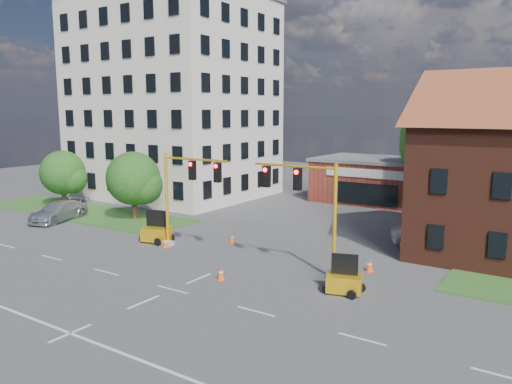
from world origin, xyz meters
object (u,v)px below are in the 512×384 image
signal_mast_east (307,203)px  trailer_west (157,233)px  pickup_white (431,235)px  signal_mast_west (185,190)px  trailer_east (344,282)px

signal_mast_east → trailer_west: signal_mast_east is taller
signal_mast_east → pickup_white: bearing=66.3°
signal_mast_west → signal_mast_east: size_ratio=1.00×
pickup_white → trailer_east: bearing=150.7°
trailer_east → signal_mast_east: bearing=133.7°
signal_mast_west → pickup_white: (12.93, 9.62, -3.22)m
trailer_west → pickup_white: size_ratio=0.42×
trailer_west → trailer_east: 14.80m
signal_mast_west → signal_mast_east: (8.71, 0.00, 0.00)m
signal_mast_east → signal_mast_west: bearing=180.0°
trailer_west → pickup_white: bearing=14.0°
signal_mast_east → trailer_west: 12.11m
signal_mast_east → trailer_west: bearing=178.6°
signal_mast_west → pickup_white: 16.44m
pickup_white → signal_mast_west: bearing=103.5°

